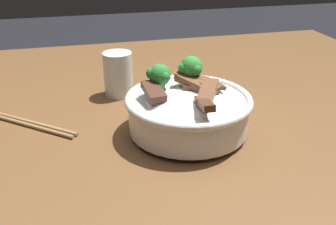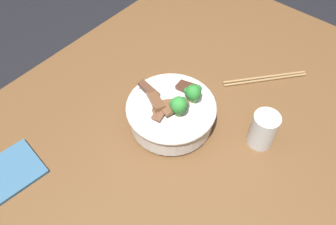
% 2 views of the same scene
% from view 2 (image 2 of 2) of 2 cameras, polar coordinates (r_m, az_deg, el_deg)
% --- Properties ---
extents(dining_table, '(1.27, 1.03, 0.81)m').
position_cam_2_polar(dining_table, '(0.90, 4.85, -8.70)').
color(dining_table, brown).
rests_on(dining_table, ground).
extents(rice_bowl, '(0.21, 0.21, 0.13)m').
position_cam_2_polar(rice_bowl, '(0.81, 0.75, 0.28)').
color(rice_bowl, white).
rests_on(rice_bowl, dining_table).
extents(drinking_glass, '(0.06, 0.06, 0.09)m').
position_cam_2_polar(drinking_glass, '(0.81, 15.67, -3.09)').
color(drinking_glass, white).
rests_on(drinking_glass, dining_table).
extents(chopsticks_pair, '(0.19, 0.16, 0.01)m').
position_cam_2_polar(chopsticks_pair, '(0.97, 16.01, 5.55)').
color(chopsticks_pair, '#9E7A4C').
rests_on(chopsticks_pair, dining_table).
extents(folded_napkin, '(0.14, 0.13, 0.01)m').
position_cam_2_polar(folded_napkin, '(0.84, -25.10, -9.04)').
color(folded_napkin, '#386689').
rests_on(folded_napkin, dining_table).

